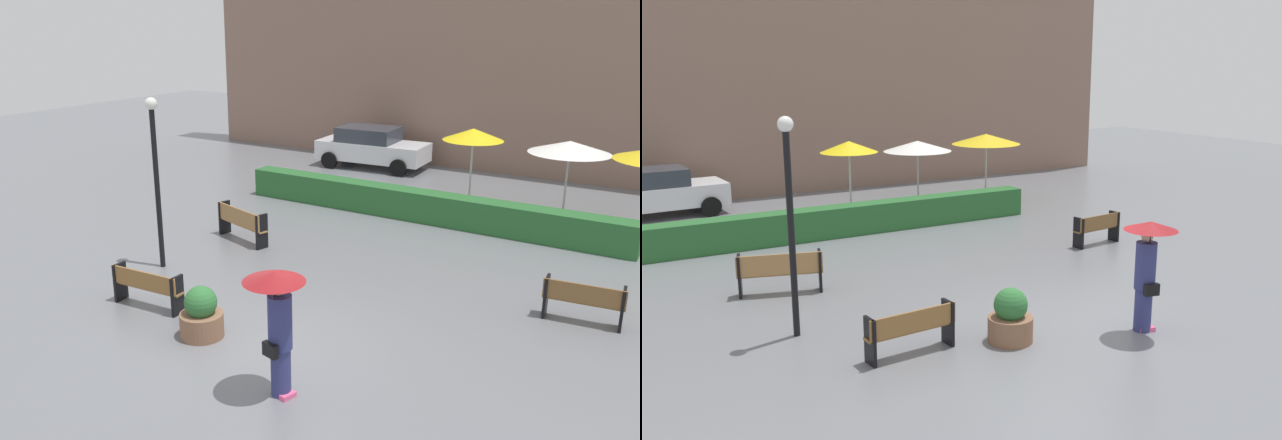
{
  "view_description": "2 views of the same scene",
  "coord_description": "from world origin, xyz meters",
  "views": [
    {
      "loc": [
        6.55,
        -8.83,
        5.78
      ],
      "look_at": [
        -1.18,
        3.31,
        1.29
      ],
      "focal_mm": 37.5,
      "sensor_mm": 36.0,
      "label": 1
    },
    {
      "loc": [
        -7.98,
        -10.1,
        4.89
      ],
      "look_at": [
        0.95,
        5.12,
        0.85
      ],
      "focal_mm": 38.88,
      "sensor_mm": 36.0,
      "label": 2
    }
  ],
  "objects": [
    {
      "name": "patio_umbrella_yellow",
      "position": [
        -0.15,
        10.19,
        2.31
      ],
      "size": [
        1.8,
        1.8,
        2.5
      ],
      "color": "silver",
      "rests_on": "ground"
    },
    {
      "name": "planter_pot",
      "position": [
        -1.35,
        -0.51,
        0.43
      ],
      "size": [
        0.82,
        0.82,
        0.99
      ],
      "color": "brown",
      "rests_on": "ground"
    },
    {
      "name": "ground_plane",
      "position": [
        0.0,
        0.0,
        0.0
      ],
      "size": [
        60.0,
        60.0,
        0.0
      ],
      "primitive_type": "plane",
      "color": "slate"
    },
    {
      "name": "bench_far_left",
      "position": [
        -4.15,
        4.13,
        0.54
      ],
      "size": [
        1.81,
        0.82,
        0.91
      ],
      "color": "#9E7242",
      "rests_on": "ground"
    },
    {
      "name": "bench_far_right",
      "position": [
        4.5,
        3.85,
        0.5
      ],
      "size": [
        1.53,
        0.5,
        0.84
      ],
      "color": "brown",
      "rests_on": "ground"
    },
    {
      "name": "parked_car",
      "position": [
        -5.43,
        13.72,
        0.82
      ],
      "size": [
        4.32,
        2.22,
        1.57
      ],
      "color": "silver",
      "rests_on": "ground"
    },
    {
      "name": "hedge_strip",
      "position": [
        -0.9,
        8.4,
        0.43
      ],
      "size": [
        11.62,
        0.7,
        0.86
      ],
      "primitive_type": "cube",
      "color": "#28602D",
      "rests_on": "ground"
    },
    {
      "name": "lamp_post",
      "position": [
        -4.57,
        1.68,
        2.44
      ],
      "size": [
        0.28,
        0.28,
        3.99
      ],
      "color": "black",
      "rests_on": "ground"
    },
    {
      "name": "bench_near_left",
      "position": [
        -3.14,
        -0.16,
        0.49
      ],
      "size": [
        1.66,
        0.46,
        0.82
      ],
      "color": "olive",
      "rests_on": "ground"
    },
    {
      "name": "patio_umbrella_white",
      "position": [
        2.51,
        10.74,
        2.12
      ],
      "size": [
        2.3,
        2.3,
        2.3
      ],
      "color": "silver",
      "rests_on": "ground"
    },
    {
      "name": "building_facade",
      "position": [
        0.0,
        16.0,
        4.78
      ],
      "size": [
        28.0,
        1.2,
        9.56
      ],
      "primitive_type": "cube",
      "color": "#846656",
      "rests_on": "ground"
    },
    {
      "name": "pedestrian_with_umbrella",
      "position": [
        1.04,
        -1.38,
        1.36
      ],
      "size": [
        0.97,
        0.97,
        2.11
      ],
      "color": "navy",
      "rests_on": "ground"
    }
  ]
}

